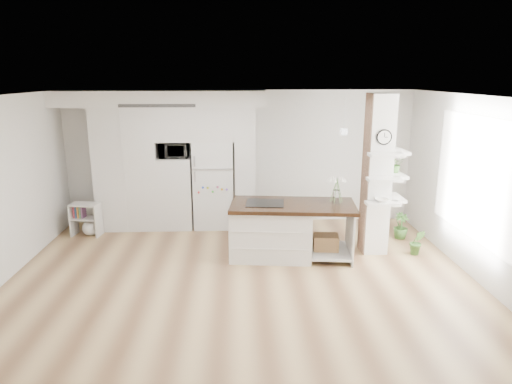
% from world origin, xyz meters
% --- Properties ---
extents(floor, '(7.00, 6.00, 0.01)m').
position_xyz_m(floor, '(0.00, 0.00, 0.00)').
color(floor, tan).
rests_on(floor, ground).
extents(room, '(7.04, 6.04, 2.72)m').
position_xyz_m(room, '(0.00, 0.00, 1.86)').
color(room, white).
rests_on(room, ground).
extents(cabinet_wall, '(4.00, 0.71, 2.70)m').
position_xyz_m(cabinet_wall, '(-1.45, 2.67, 1.51)').
color(cabinet_wall, silver).
rests_on(cabinet_wall, floor).
extents(refrigerator, '(0.78, 0.69, 1.75)m').
position_xyz_m(refrigerator, '(-0.53, 2.68, 0.88)').
color(refrigerator, white).
rests_on(refrigerator, floor).
extents(column, '(0.69, 0.90, 2.70)m').
position_xyz_m(column, '(2.38, 1.13, 1.35)').
color(column, silver).
rests_on(column, floor).
extents(window, '(0.00, 2.40, 2.40)m').
position_xyz_m(window, '(3.48, 0.30, 1.50)').
color(window, white).
rests_on(window, room).
extents(pendant_light, '(0.12, 0.12, 0.10)m').
position_xyz_m(pendant_light, '(1.70, 0.15, 2.12)').
color(pendant_light, white).
rests_on(pendant_light, room).
extents(kitchen_island, '(2.14, 1.17, 1.49)m').
position_xyz_m(kitchen_island, '(0.63, 1.04, 0.48)').
color(kitchen_island, silver).
rests_on(kitchen_island, floor).
extents(bookshelf, '(0.57, 0.38, 0.63)m').
position_xyz_m(bookshelf, '(-2.92, 2.20, 0.28)').
color(bookshelf, silver).
rests_on(bookshelf, floor).
extents(floor_plant_a, '(0.28, 0.25, 0.45)m').
position_xyz_m(floor_plant_a, '(3.00, 1.00, 0.22)').
color(floor_plant_a, '#3E712D').
rests_on(floor_plant_a, floor).
extents(floor_plant_b, '(0.32, 0.32, 0.49)m').
position_xyz_m(floor_plant_b, '(3.00, 1.81, 0.24)').
color(floor_plant_b, '#3E712D').
rests_on(floor_plant_b, floor).
extents(microwave, '(0.54, 0.37, 0.30)m').
position_xyz_m(microwave, '(-1.27, 2.62, 1.57)').
color(microwave, '#2D2D2D').
rests_on(microwave, cabinet_wall).
extents(shelf_plant, '(0.27, 0.23, 0.30)m').
position_xyz_m(shelf_plant, '(2.63, 1.30, 1.52)').
color(shelf_plant, '#3E712D').
rests_on(shelf_plant, column).
extents(decor_bowl, '(0.22, 0.22, 0.05)m').
position_xyz_m(decor_bowl, '(2.30, 0.90, 1.00)').
color(decor_bowl, white).
rests_on(decor_bowl, column).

